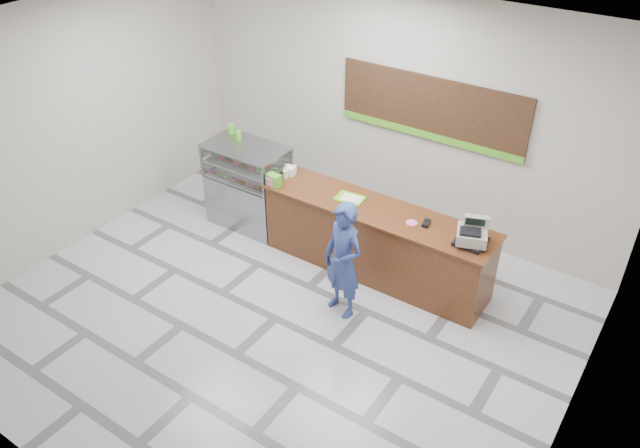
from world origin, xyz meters
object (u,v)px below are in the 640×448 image
Objects in this scene: sales_counter at (375,241)px; customer at (343,261)px; display_case at (248,185)px; serving_tray at (350,198)px; cash_register at (472,235)px.

customer is at bearing -85.98° from sales_counter.
sales_counter is 0.97m from customer.
serving_tray is (1.79, 0.02, 0.36)m from display_case.
sales_counter is 0.68m from serving_tray.
cash_register is 1.76m from serving_tray.
serving_tray is at bearing 0.62° from display_case.
sales_counter is at bearing 0.01° from display_case.
customer is at bearing -22.15° from display_case.
sales_counter is 6.90× the size of cash_register.
cash_register is (3.54, -0.04, 0.48)m from display_case.
cash_register is 1.59m from customer.
cash_register is at bearing -0.57° from display_case.
serving_tray is 0.25× the size of customer.
customer reaches higher than serving_tray.
serving_tray reaches higher than sales_counter.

